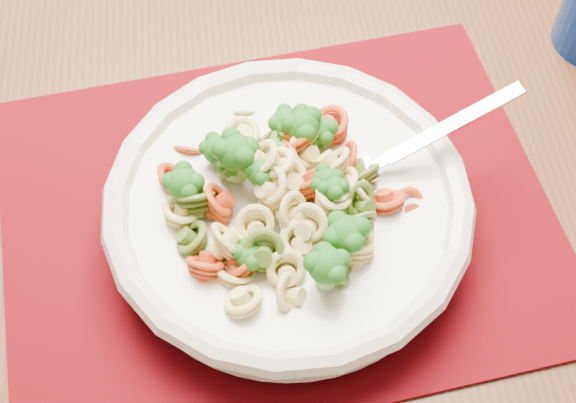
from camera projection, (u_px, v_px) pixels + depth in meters
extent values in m
cube|color=#51341B|center=(158.00, 110.00, 1.69)|extent=(4.00, 4.00, 0.01)
cube|color=#4B2B15|center=(267.00, 106.00, 0.72)|extent=(1.63, 1.18, 0.04)
cube|color=#4F0308|center=(278.00, 216.00, 0.63)|extent=(0.43, 0.34, 0.00)
cylinder|color=beige|center=(288.00, 226.00, 0.62)|extent=(0.12, 0.12, 0.01)
cylinder|color=beige|center=(288.00, 212.00, 0.60)|extent=(0.26, 0.26, 0.03)
torus|color=beige|center=(288.00, 201.00, 0.59)|extent=(0.28, 0.28, 0.02)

